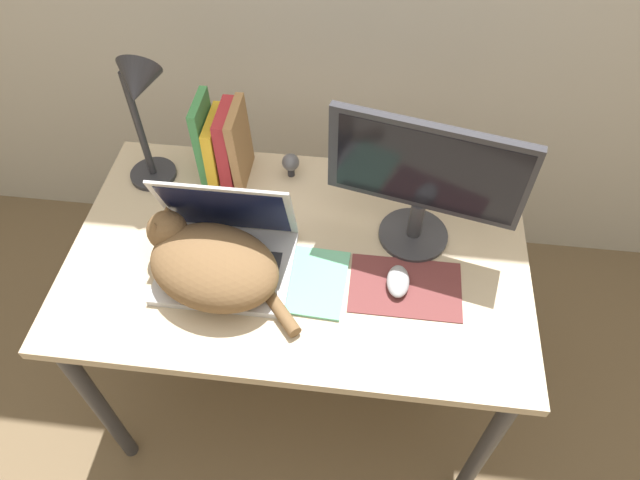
# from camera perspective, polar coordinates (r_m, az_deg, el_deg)

# --- Properties ---
(desk) EXTENTS (1.17, 0.72, 0.75)m
(desk) POSITION_cam_1_polar(r_m,az_deg,el_deg) (1.54, -2.09, -3.15)
(desk) COLOR tan
(desk) RESTS_ON ground_plane
(laptop) EXTENTS (0.33, 0.26, 0.26)m
(laptop) POSITION_cam_1_polar(r_m,az_deg,el_deg) (1.43, -9.35, -0.96)
(laptop) COLOR #B7B7BC
(laptop) RESTS_ON desk
(cat) EXTENTS (0.41, 0.32, 0.15)m
(cat) POSITION_cam_1_polar(r_m,az_deg,el_deg) (1.38, -10.90, -2.32)
(cat) COLOR brown
(cat) RESTS_ON desk
(external_monitor) EXTENTS (0.46, 0.18, 0.37)m
(external_monitor) POSITION_cam_1_polar(r_m,az_deg,el_deg) (1.37, 10.37, 6.01)
(external_monitor) COLOR #333338
(external_monitor) RESTS_ON desk
(mousepad) EXTENTS (0.27, 0.18, 0.00)m
(mousepad) POSITION_cam_1_polar(r_m,az_deg,el_deg) (1.42, 8.53, -4.68)
(mousepad) COLOR brown
(mousepad) RESTS_ON desk
(computer_mouse) EXTENTS (0.06, 0.10, 0.03)m
(computer_mouse) POSITION_cam_1_polar(r_m,az_deg,el_deg) (1.40, 7.81, -4.10)
(computer_mouse) COLOR #99999E
(computer_mouse) RESTS_ON mousepad
(book_row) EXTENTS (0.12, 0.16, 0.25)m
(book_row) POSITION_cam_1_polar(r_m,az_deg,el_deg) (1.61, -9.67, 9.42)
(book_row) COLOR #387A42
(book_row) RESTS_ON desk
(desk_lamp) EXTENTS (0.17, 0.17, 0.42)m
(desk_lamp) POSITION_cam_1_polar(r_m,az_deg,el_deg) (1.52, -17.56, 12.78)
(desk_lamp) COLOR #28282D
(desk_lamp) RESTS_ON desk
(notepad) EXTENTS (0.18, 0.21, 0.01)m
(notepad) POSITION_cam_1_polar(r_m,az_deg,el_deg) (1.41, -0.90, -4.12)
(notepad) COLOR #6BBC93
(notepad) RESTS_ON desk
(webcam) EXTENTS (0.05, 0.05, 0.07)m
(webcam) POSITION_cam_1_polar(r_m,az_deg,el_deg) (1.63, -2.95, 7.71)
(webcam) COLOR #232328
(webcam) RESTS_ON desk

